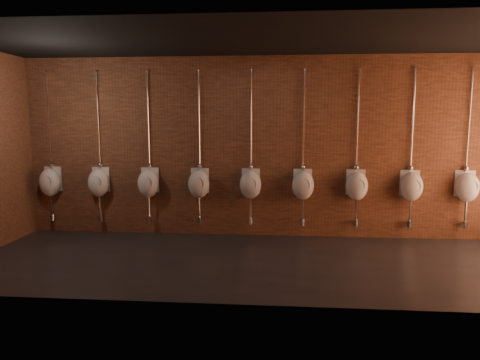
% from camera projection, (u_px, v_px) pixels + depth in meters
% --- Properties ---
extents(ground, '(8.50, 8.50, 0.00)m').
position_uv_depth(ground, '(255.00, 262.00, 6.35)').
color(ground, black).
rests_on(ground, ground).
extents(room_shell, '(8.54, 3.04, 3.22)m').
position_uv_depth(room_shell, '(256.00, 126.00, 6.07)').
color(room_shell, black).
rests_on(room_shell, ground).
extents(urinal_0, '(0.42, 0.38, 2.72)m').
position_uv_depth(urinal_0, '(50.00, 182.00, 7.87)').
color(urinal_0, white).
rests_on(urinal_0, ground).
extents(urinal_1, '(0.42, 0.38, 2.72)m').
position_uv_depth(urinal_1, '(99.00, 182.00, 7.80)').
color(urinal_1, white).
rests_on(urinal_1, ground).
extents(urinal_2, '(0.42, 0.38, 2.72)m').
position_uv_depth(urinal_2, '(148.00, 183.00, 7.73)').
color(urinal_2, white).
rests_on(urinal_2, ground).
extents(urinal_3, '(0.42, 0.38, 2.72)m').
position_uv_depth(urinal_3, '(199.00, 183.00, 7.65)').
color(urinal_3, white).
rests_on(urinal_3, ground).
extents(urinal_4, '(0.42, 0.38, 2.72)m').
position_uv_depth(urinal_4, '(250.00, 184.00, 7.58)').
color(urinal_4, white).
rests_on(urinal_4, ground).
extents(urinal_5, '(0.42, 0.38, 2.72)m').
position_uv_depth(urinal_5, '(303.00, 185.00, 7.50)').
color(urinal_5, white).
rests_on(urinal_5, ground).
extents(urinal_6, '(0.42, 0.38, 2.72)m').
position_uv_depth(urinal_6, '(357.00, 185.00, 7.43)').
color(urinal_6, white).
rests_on(urinal_6, ground).
extents(urinal_7, '(0.42, 0.38, 2.72)m').
position_uv_depth(urinal_7, '(411.00, 186.00, 7.36)').
color(urinal_7, white).
rests_on(urinal_7, ground).
extents(urinal_8, '(0.42, 0.38, 2.72)m').
position_uv_depth(urinal_8, '(467.00, 187.00, 7.28)').
color(urinal_8, white).
rests_on(urinal_8, ground).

